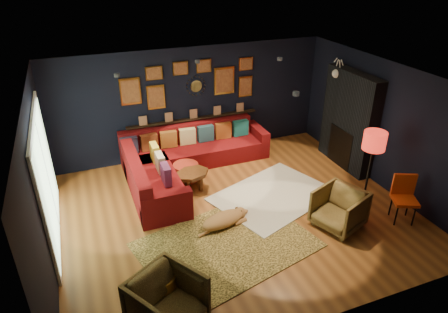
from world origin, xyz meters
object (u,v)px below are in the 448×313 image
object	(u,v)px
gold_stool	(163,289)
dog	(223,218)
pouf	(186,172)
floor_lamp	(374,144)
orange_chair	(404,194)
armchair_left	(167,300)
sectional	(180,161)
armchair_right	(339,207)
coffee_table	(192,175)

from	to	relation	value
gold_stool	dog	world-z (taller)	gold_stool
pouf	dog	size ratio (longest dim) A/B	0.48
pouf	dog	bearing A→B (deg)	-85.13
gold_stool	floor_lamp	size ratio (longest dim) A/B	0.32
floor_lamp	dog	bearing A→B (deg)	174.64
gold_stool	floor_lamp	world-z (taller)	floor_lamp
orange_chair	dog	xyz separation A→B (m)	(-3.19, 0.95, -0.33)
armchair_left	dog	bearing A→B (deg)	18.29
sectional	gold_stool	world-z (taller)	sectional
pouf	armchair_left	xyz separation A→B (m)	(-1.29, -3.55, 0.22)
armchair_right	orange_chair	bearing A→B (deg)	58.43
dog	gold_stool	bearing A→B (deg)	-150.20
sectional	dog	distance (m)	2.15
armchair_left	dog	xyz separation A→B (m)	(1.45, 1.72, -0.23)
gold_stool	dog	xyz separation A→B (m)	(1.42, 1.33, -0.04)
armchair_right	floor_lamp	xyz separation A→B (m)	(0.96, 0.46, 0.88)
coffee_table	pouf	distance (m)	0.42
pouf	armchair_right	size ratio (longest dim) A/B	0.68
sectional	armchair_left	xyz separation A→B (m)	(-1.25, -3.86, 0.11)
pouf	floor_lamp	world-z (taller)	floor_lamp
pouf	dog	xyz separation A→B (m)	(0.16, -1.83, -0.01)
coffee_table	armchair_left	xyz separation A→B (m)	(-1.31, -3.15, 0.10)
armchair_left	pouf	bearing A→B (deg)	38.40
floor_lamp	dog	distance (m)	3.12
armchair_left	armchair_right	distance (m)	3.54
coffee_table	gold_stool	bearing A→B (deg)	-115.04
orange_chair	floor_lamp	world-z (taller)	floor_lamp
coffee_table	orange_chair	bearing A→B (deg)	-35.54
orange_chair	armchair_left	bearing A→B (deg)	-146.36
sectional	dog	bearing A→B (deg)	-84.63
armchair_right	dog	world-z (taller)	armchair_right
pouf	gold_stool	xyz separation A→B (m)	(-1.27, -3.16, 0.03)
sectional	pouf	size ratio (longest dim) A/B	6.18
dog	floor_lamp	bearing A→B (deg)	-18.64
gold_stool	armchair_right	bearing A→B (deg)	10.10
armchair_right	orange_chair	distance (m)	1.27
armchair_right	dog	distance (m)	2.10
coffee_table	dog	distance (m)	1.44
armchair_right	floor_lamp	bearing A→B (deg)	94.08
coffee_table	armchair_right	xyz separation A→B (m)	(2.09, -2.16, 0.07)
floor_lamp	orange_chair	bearing A→B (deg)	-67.52
coffee_table	sectional	bearing A→B (deg)	95.25
pouf	floor_lamp	distance (m)	3.87
gold_stool	dog	size ratio (longest dim) A/B	0.42
coffee_table	armchair_left	distance (m)	3.41
coffee_table	pouf	bearing A→B (deg)	92.91
sectional	floor_lamp	xyz separation A→B (m)	(3.11, -2.41, 0.96)
pouf	armchair_left	distance (m)	3.78
pouf	armchair_right	bearing A→B (deg)	-50.49
orange_chair	floor_lamp	xyz separation A→B (m)	(-0.28, 0.68, 0.76)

